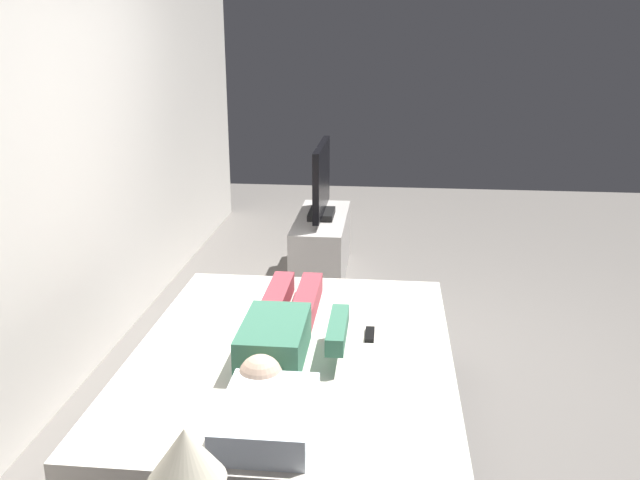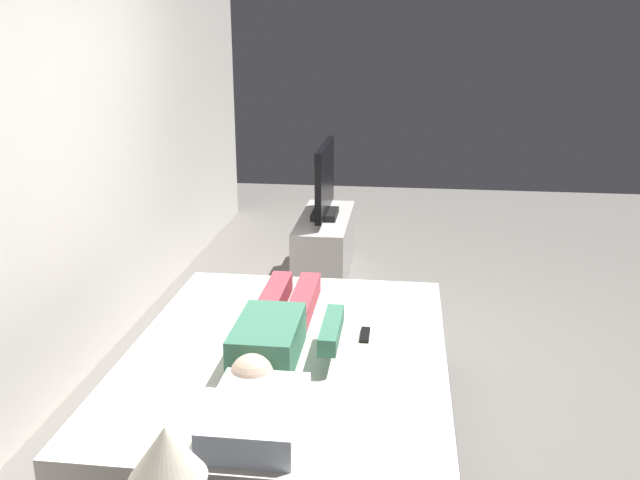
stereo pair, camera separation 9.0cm
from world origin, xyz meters
name	(u,v)px [view 2 (the right image)]	position (x,y,z in m)	size (l,w,h in m)	color
ground_plane	(375,380)	(0.00, 0.00, 0.00)	(10.00, 10.00, 0.00)	slate
back_wall	(97,125)	(0.40, 1.75, 1.40)	(6.40, 0.10, 2.80)	silver
bed	(288,401)	(-0.74, 0.39, 0.26)	(1.98, 1.54, 0.54)	#333338
pillow	(256,416)	(-1.41, 0.39, 0.60)	(0.48, 0.34, 0.12)	white
person	(277,330)	(-0.71, 0.44, 0.62)	(1.26, 0.46, 0.18)	#387056
remote	(365,335)	(-0.56, 0.04, 0.55)	(0.15, 0.04, 0.02)	black
tv_stand	(325,246)	(1.71, 0.50, 0.25)	(1.10, 0.40, 0.50)	#B7B2AD
tv	(325,182)	(1.71, 0.50, 0.78)	(0.88, 0.20, 0.59)	black
lamp	(167,455)	(-2.03, 0.50, 0.85)	(0.22, 0.22, 0.42)	#59595B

